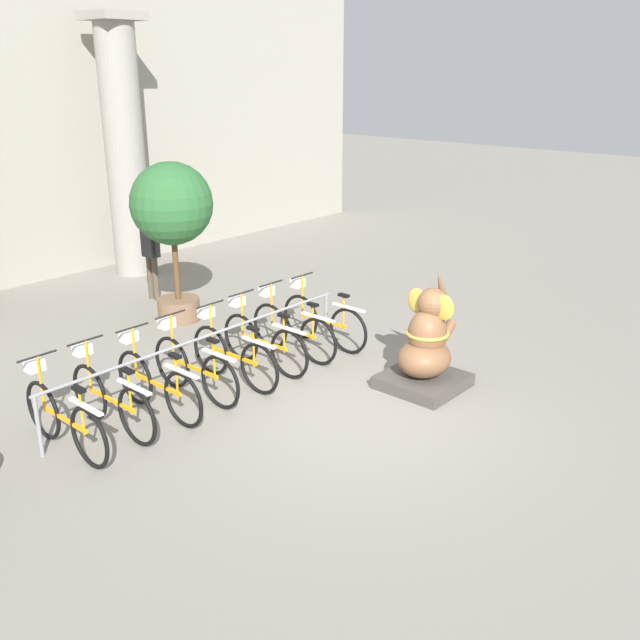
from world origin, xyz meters
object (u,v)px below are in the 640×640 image
bicycle_7 (322,319)px  bicycle_5 (263,341)px  bicycle_4 (233,354)px  person_pedestrian (150,247)px  potted_tree (172,212)px  bicycle_3 (194,367)px  bicycle_1 (110,398)px  elephant_statue (426,349)px  bicycle_0 (63,418)px  bicycle_2 (156,383)px  bicycle_6 (292,329)px

bicycle_7 → bicycle_5: bearing=178.3°
bicycle_4 → person_pedestrian: (1.56, 3.96, 0.59)m
potted_tree → bicycle_3: bearing=-124.3°
bicycle_3 → bicycle_4: 0.64m
bicycle_1 → elephant_statue: 4.17m
bicycle_0 → potted_tree: potted_tree is taller
bicycle_0 → bicycle_3: bearing=0.7°
bicycle_5 → bicycle_1: bearing=179.6°
bicycle_5 → bicycle_2: bearing=-179.0°
bicycle_1 → person_pedestrian: 5.24m
person_pedestrian → bicycle_6: bearing=-94.3°
person_pedestrian → potted_tree: (-0.42, -1.30, 0.88)m
bicycle_0 → bicycle_6: (3.80, 0.03, 0.00)m
bicycle_1 → potted_tree: 4.25m
bicycle_2 → potted_tree: bearing=47.7°
bicycle_4 → bicycle_6: 1.27m
elephant_statue → bicycle_2: bearing=144.7°
bicycle_1 → bicycle_3: size_ratio=1.00×
bicycle_5 → potted_tree: bearing=79.1°
bicycle_0 → person_pedestrian: (4.09, 3.92, 0.59)m
bicycle_1 → bicycle_7: same height
bicycle_3 → bicycle_6: size_ratio=1.00×
bicycle_2 → bicycle_3: bearing=4.3°
bicycle_2 → bicycle_6: same height
bicycle_7 → elephant_statue: (-0.23, -2.08, 0.12)m
bicycle_0 → person_pedestrian: size_ratio=1.01×
bicycle_0 → bicycle_5: (3.17, 0.01, 0.00)m
bicycle_5 → elephant_statue: size_ratio=1.06×
bicycle_3 → bicycle_7: same height
bicycle_6 → person_pedestrian: 3.94m
bicycle_4 → bicycle_0: bearing=179.0°
bicycle_3 → bicycle_4: size_ratio=1.00×
elephant_statue → potted_tree: 4.95m
bicycle_1 → bicycle_5: (2.53, -0.02, 0.00)m
bicycle_5 → potted_tree: (0.50, 2.61, 1.48)m
bicycle_1 → bicycle_7: bearing=-0.8°
bicycle_1 → bicycle_6: (3.17, 0.00, 0.00)m
bicycle_0 → bicycle_3: size_ratio=1.00×
bicycle_3 → bicycle_6: bearing=0.2°
bicycle_0 → bicycle_3: same height
bicycle_3 → elephant_statue: bearing=-42.7°
elephant_statue → bicycle_5: bearing=116.2°
bicycle_5 → bicycle_6: (0.63, 0.02, 0.00)m
bicycle_3 → bicycle_7: size_ratio=1.00×
bicycle_2 → person_pedestrian: size_ratio=1.01×
elephant_statue → bicycle_6: bearing=100.8°
bicycle_0 → potted_tree: (3.67, 2.62, 1.48)m
bicycle_3 → elephant_statue: 3.15m
bicycle_0 → elephant_statue: bearing=-26.6°
bicycle_7 → bicycle_6: bearing=174.6°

